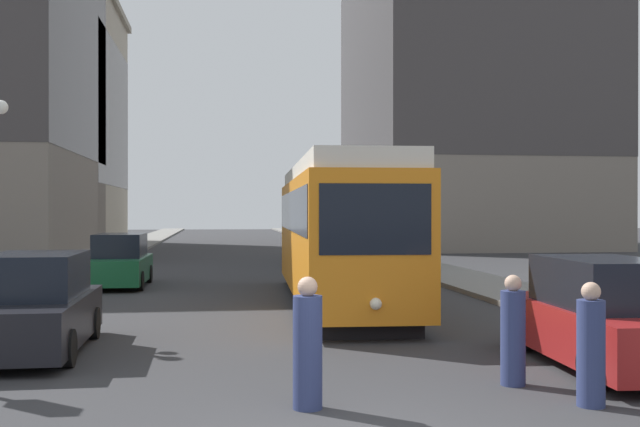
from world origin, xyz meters
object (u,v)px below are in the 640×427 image
transit_bus (356,224)px  pedestrian_crossing_near (513,334)px  parked_car_left_near (120,262)px  parked_car_right_far (602,317)px  parked_car_left_mid (35,307)px  pedestrian_on_sidewalk (591,348)px  streetcar (338,229)px  pedestrian_crossing_far (308,347)px

transit_bus → pedestrian_crossing_near: transit_bus is taller
parked_car_left_near → parked_car_right_far: same height
parked_car_left_mid → pedestrian_on_sidewalk: 9.63m
parked_car_left_near → pedestrian_crossing_near: parked_car_left_near is taller
pedestrian_on_sidewalk → parked_car_left_near: bearing=15.9°
streetcar → parked_car_left_mid: size_ratio=2.86×
parked_car_left_near → pedestrian_crossing_far: bearing=-74.3°
parked_car_left_near → pedestrian_on_sidewalk: bearing=-63.6°
parked_car_left_mid → pedestrian_crossing_near: (7.70, -3.65, -0.08)m
parked_car_left_mid → streetcar: bearing=43.3°
streetcar → transit_bus: streetcar is taller
transit_bus → pedestrian_crossing_near: size_ratio=7.94×
streetcar → pedestrian_crossing_far: (-2.17, -11.04, -1.29)m
parked_car_left_near → pedestrian_crossing_far: parked_car_left_near is taller
parked_car_left_near → pedestrian_crossing_near: (7.70, -15.84, -0.08)m
transit_bus → pedestrian_crossing_near: bearing=-93.0°
parked_car_left_near → pedestrian_crossing_far: (4.50, -16.77, -0.03)m
transit_bus → parked_car_right_far: transit_bus is taller
pedestrian_crossing_near → pedestrian_on_sidewalk: (0.55, -1.31, 0.00)m
pedestrian_crossing_near → parked_car_right_far: bearing=106.9°
transit_bus → parked_car_left_near: transit_bus is taller
pedestrian_crossing_near → parked_car_left_near: bearing=-164.9°
pedestrian_crossing_far → pedestrian_on_sidewalk: (3.75, -0.39, -0.04)m
streetcar → pedestrian_crossing_far: bearing=-98.6°
transit_bus → parked_car_left_mid: size_ratio=2.84×
pedestrian_crossing_near → transit_bus: bearing=163.9°
parked_car_left_near → parked_car_left_mid: (-0.00, -12.19, 0.00)m
parked_car_left_near → parked_car_right_far: 17.69m
parked_car_right_far → transit_bus: bearing=-88.2°
parked_car_right_far → pedestrian_on_sidewalk: parked_car_right_far is taller
parked_car_right_far → streetcar: bearing=-69.0°
parked_car_left_mid → parked_car_right_far: 10.01m
streetcar → parked_car_left_mid: streetcar is taller
streetcar → parked_car_left_mid: 9.37m
transit_bus → parked_car_left_mid: 24.11m
parked_car_left_near → pedestrian_crossing_near: size_ratio=2.76×
transit_bus → parked_car_right_far: size_ratio=2.71×
parked_car_left_mid → pedestrian_crossing_near: 8.52m
streetcar → pedestrian_crossing_far: size_ratio=7.59×
parked_car_left_mid → pedestrian_crossing_far: parked_car_left_mid is taller
parked_car_left_mid → pedestrian_on_sidewalk: size_ratio=2.79×
transit_bus → parked_car_left_near: 14.01m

